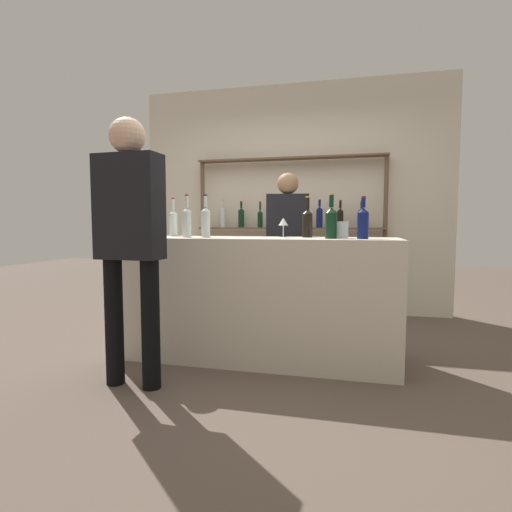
# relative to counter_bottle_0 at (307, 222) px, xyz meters

# --- Properties ---
(ground_plane) EXTENTS (16.00, 16.00, 0.00)m
(ground_plane) POSITION_rel_counter_bottle_0_xyz_m (-0.39, -0.16, -1.11)
(ground_plane) COLOR brown
(bar_counter) EXTENTS (2.22, 0.64, 0.98)m
(bar_counter) POSITION_rel_counter_bottle_0_xyz_m (-0.39, -0.16, -0.62)
(bar_counter) COLOR beige
(bar_counter) RESTS_ON ground_plane
(back_wall) EXTENTS (3.82, 0.12, 2.80)m
(back_wall) POSITION_rel_counter_bottle_0_xyz_m (-0.39, 1.76, 0.29)
(back_wall) COLOR beige
(back_wall) RESTS_ON ground_plane
(back_shelf) EXTENTS (2.29, 0.18, 1.89)m
(back_shelf) POSITION_rel_counter_bottle_0_xyz_m (-0.39, 1.58, 0.14)
(back_shelf) COLOR brown
(back_shelf) RESTS_ON ground_plane
(counter_bottle_0) EXTENTS (0.08, 0.08, 0.33)m
(counter_bottle_0) POSITION_rel_counter_bottle_0_xyz_m (0.00, 0.00, 0.00)
(counter_bottle_0) COLOR black
(counter_bottle_0) RESTS_ON bar_counter
(counter_bottle_1) EXTENTS (0.07, 0.07, 0.34)m
(counter_bottle_1) POSITION_rel_counter_bottle_0_xyz_m (-1.19, 0.02, 0.00)
(counter_bottle_1) COLOR silver
(counter_bottle_1) RESTS_ON bar_counter
(counter_bottle_2) EXTENTS (0.07, 0.07, 0.34)m
(counter_bottle_2) POSITION_rel_counter_bottle_0_xyz_m (-0.80, -0.22, 0.01)
(counter_bottle_2) COLOR silver
(counter_bottle_2) RESTS_ON bar_counter
(counter_bottle_3) EXTENTS (0.09, 0.09, 0.33)m
(counter_bottle_3) POSITION_rel_counter_bottle_0_xyz_m (0.20, -0.23, 0.00)
(counter_bottle_3) COLOR black
(counter_bottle_3) RESTS_ON bar_counter
(counter_bottle_4) EXTENTS (0.08, 0.08, 0.31)m
(counter_bottle_4) POSITION_rel_counter_bottle_0_xyz_m (0.43, -0.25, -0.00)
(counter_bottle_4) COLOR #0F1956
(counter_bottle_4) RESTS_ON bar_counter
(counter_bottle_5) EXTENTS (0.07, 0.07, 0.35)m
(counter_bottle_5) POSITION_rel_counter_bottle_0_xyz_m (-0.95, -0.24, 0.01)
(counter_bottle_5) COLOR silver
(counter_bottle_5) RESTS_ON bar_counter
(wine_glass) EXTENTS (0.08, 0.08, 0.16)m
(wine_glass) POSITION_rel_counter_bottle_0_xyz_m (-0.20, 0.00, -0.00)
(wine_glass) COLOR silver
(wine_glass) RESTS_ON bar_counter
(ice_bucket) EXTENTS (0.19, 0.19, 0.24)m
(ice_bucket) POSITION_rel_counter_bottle_0_xyz_m (-1.31, -0.33, -0.00)
(ice_bucket) COLOR black
(ice_bucket) RESTS_ON bar_counter
(cork_jar) EXTENTS (0.13, 0.13, 0.13)m
(cork_jar) POSITION_rel_counter_bottle_0_xyz_m (0.26, -0.12, -0.06)
(cork_jar) COLOR silver
(cork_jar) RESTS_ON bar_counter
(customer_left) EXTENTS (0.44, 0.23, 1.77)m
(customer_left) POSITION_rel_counter_bottle_0_xyz_m (-1.06, -0.91, -0.05)
(customer_left) COLOR black
(customer_left) RESTS_ON ground_plane
(server_behind_counter) EXTENTS (0.43, 0.23, 1.59)m
(server_behind_counter) POSITION_rel_counter_bottle_0_xyz_m (-0.26, 0.64, -0.17)
(server_behind_counter) COLOR black
(server_behind_counter) RESTS_ON ground_plane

